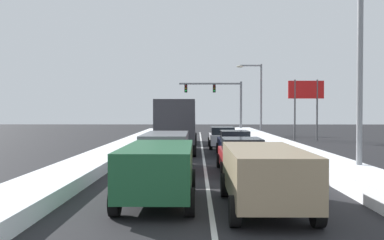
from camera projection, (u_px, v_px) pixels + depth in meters
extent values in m
plane|color=black|center=(204.00, 160.00, 23.00)|extent=(120.00, 120.00, 0.00)
cube|color=silver|center=(203.00, 152.00, 27.55)|extent=(0.14, 50.02, 0.01)
cube|color=white|center=(283.00, 147.00, 27.48)|extent=(1.84, 50.02, 0.62)
cube|color=white|center=(122.00, 148.00, 27.60)|extent=(2.08, 50.02, 0.49)
cube|color=#937F60|center=(264.00, 172.00, 11.34)|extent=(1.95, 4.90, 1.25)
cube|color=black|center=(283.00, 175.00, 8.92)|extent=(1.56, 0.06, 0.55)
cube|color=red|center=(246.00, 192.00, 8.95)|extent=(0.20, 0.08, 0.28)
cube|color=red|center=(319.00, 193.00, 8.93)|extent=(0.20, 0.08, 0.28)
cylinder|color=black|center=(225.00, 185.00, 13.06)|extent=(0.25, 0.74, 0.74)
cylinder|color=black|center=(286.00, 185.00, 13.04)|extent=(0.25, 0.74, 0.74)
cylinder|color=black|center=(235.00, 211.00, 9.66)|extent=(0.25, 0.74, 0.74)
cylinder|color=black|center=(318.00, 211.00, 9.64)|extent=(0.25, 0.74, 0.74)
cube|color=maroon|center=(241.00, 158.00, 18.22)|extent=(1.82, 4.50, 0.70)
cube|color=black|center=(242.00, 145.00, 18.06)|extent=(1.64, 2.20, 0.55)
cube|color=red|center=(229.00, 161.00, 16.03)|extent=(0.24, 0.08, 0.14)
cube|color=red|center=(266.00, 161.00, 16.01)|extent=(0.24, 0.08, 0.14)
cylinder|color=black|center=(219.00, 161.00, 19.79)|extent=(0.22, 0.66, 0.66)
cylinder|color=black|center=(257.00, 161.00, 19.77)|extent=(0.22, 0.66, 0.66)
cylinder|color=black|center=(223.00, 170.00, 16.69)|extent=(0.22, 0.66, 0.66)
cylinder|color=black|center=(268.00, 170.00, 16.67)|extent=(0.22, 0.66, 0.66)
cube|color=navy|center=(234.00, 145.00, 25.11)|extent=(1.82, 4.50, 0.70)
cube|color=black|center=(234.00, 135.00, 24.95)|extent=(1.64, 2.20, 0.55)
cube|color=red|center=(225.00, 146.00, 22.92)|extent=(0.24, 0.08, 0.14)
cube|color=red|center=(250.00, 146.00, 22.90)|extent=(0.24, 0.08, 0.14)
cylinder|color=black|center=(218.00, 148.00, 26.68)|extent=(0.22, 0.66, 0.66)
cylinder|color=black|center=(246.00, 148.00, 26.66)|extent=(0.22, 0.66, 0.66)
cylinder|color=black|center=(221.00, 153.00, 23.58)|extent=(0.22, 0.66, 0.66)
cylinder|color=black|center=(252.00, 153.00, 23.56)|extent=(0.22, 0.66, 0.66)
cube|color=silver|center=(222.00, 139.00, 30.68)|extent=(1.82, 4.50, 0.70)
cube|color=black|center=(222.00, 131.00, 30.52)|extent=(1.64, 2.20, 0.55)
cube|color=red|center=(214.00, 139.00, 28.49)|extent=(0.24, 0.08, 0.14)
cube|color=red|center=(234.00, 139.00, 28.47)|extent=(0.24, 0.08, 0.14)
cylinder|color=black|center=(209.00, 141.00, 32.25)|extent=(0.22, 0.66, 0.66)
cylinder|color=black|center=(233.00, 141.00, 32.23)|extent=(0.22, 0.66, 0.66)
cylinder|color=black|center=(211.00, 145.00, 29.15)|extent=(0.22, 0.66, 0.66)
cylinder|color=black|center=(236.00, 145.00, 29.13)|extent=(0.22, 0.66, 0.66)
cube|color=#1E5633|center=(158.00, 167.00, 12.31)|extent=(1.95, 4.90, 1.25)
cube|color=black|center=(149.00, 169.00, 9.89)|extent=(1.56, 0.06, 0.55)
cube|color=red|center=(116.00, 184.00, 9.92)|extent=(0.20, 0.08, 0.28)
cube|color=red|center=(182.00, 185.00, 9.90)|extent=(0.20, 0.08, 0.28)
cylinder|color=black|center=(135.00, 180.00, 14.03)|extent=(0.25, 0.74, 0.74)
cylinder|color=black|center=(192.00, 180.00, 14.01)|extent=(0.25, 0.74, 0.74)
cylinder|color=black|center=(115.00, 202.00, 10.63)|extent=(0.25, 0.74, 0.74)
cylinder|color=black|center=(190.00, 202.00, 10.61)|extent=(0.25, 0.74, 0.74)
cube|color=slate|center=(166.00, 147.00, 19.09)|extent=(1.95, 4.90, 1.25)
cube|color=black|center=(161.00, 145.00, 16.67)|extent=(1.56, 0.06, 0.55)
cube|color=red|center=(142.00, 155.00, 16.70)|extent=(0.20, 0.08, 0.28)
cube|color=red|center=(181.00, 155.00, 16.68)|extent=(0.20, 0.08, 0.28)
cylinder|color=black|center=(149.00, 157.00, 20.81)|extent=(0.25, 0.74, 0.74)
cylinder|color=black|center=(188.00, 158.00, 20.79)|extent=(0.25, 0.74, 0.74)
cylinder|color=black|center=(140.00, 167.00, 17.41)|extent=(0.25, 0.74, 0.74)
cylinder|color=black|center=(186.00, 167.00, 17.39)|extent=(0.25, 0.74, 0.74)
cube|color=black|center=(179.00, 127.00, 29.62)|extent=(2.35, 2.20, 2.00)
cube|color=#333338|center=(176.00, 121.00, 26.01)|extent=(2.35, 5.00, 2.60)
cylinder|color=black|center=(163.00, 142.00, 29.96)|extent=(0.28, 0.92, 0.92)
cylinder|color=black|center=(194.00, 142.00, 29.93)|extent=(0.28, 0.92, 0.92)
cylinder|color=black|center=(156.00, 149.00, 24.56)|extent=(0.28, 0.92, 0.92)
cylinder|color=black|center=(194.00, 149.00, 24.54)|extent=(0.28, 0.92, 0.92)
cube|color=#38383D|center=(184.00, 130.00, 35.39)|extent=(1.95, 4.90, 1.25)
cube|color=black|center=(183.00, 128.00, 32.97)|extent=(1.56, 0.06, 0.55)
cube|color=red|center=(173.00, 133.00, 33.00)|extent=(0.20, 0.08, 0.28)
cube|color=red|center=(193.00, 133.00, 32.98)|extent=(0.20, 0.08, 0.28)
cylinder|color=black|center=(174.00, 137.00, 37.11)|extent=(0.25, 0.74, 0.74)
cylinder|color=black|center=(195.00, 137.00, 37.09)|extent=(0.25, 0.74, 0.74)
cylinder|color=black|center=(171.00, 140.00, 33.71)|extent=(0.25, 0.74, 0.74)
cylinder|color=black|center=(195.00, 140.00, 33.69)|extent=(0.25, 0.74, 0.74)
cylinder|color=slate|center=(241.00, 107.00, 50.15)|extent=(0.28, 0.28, 6.20)
cube|color=slate|center=(210.00, 84.00, 50.13)|extent=(7.40, 0.20, 0.20)
cube|color=black|center=(214.00, 88.00, 50.14)|extent=(0.34, 0.34, 0.95)
sphere|color=#4C0A0A|center=(214.00, 86.00, 49.95)|extent=(0.22, 0.22, 0.22)
sphere|color=#593F0C|center=(214.00, 88.00, 49.95)|extent=(0.22, 0.22, 0.22)
sphere|color=green|center=(214.00, 91.00, 49.96)|extent=(0.22, 0.22, 0.22)
cube|color=black|center=(186.00, 88.00, 50.18)|extent=(0.34, 0.34, 0.95)
sphere|color=#4C0A0A|center=(186.00, 86.00, 49.99)|extent=(0.22, 0.22, 0.22)
sphere|color=#593F0C|center=(186.00, 88.00, 49.99)|extent=(0.22, 0.22, 0.22)
sphere|color=green|center=(186.00, 91.00, 50.00)|extent=(0.22, 0.22, 0.22)
cylinder|color=gray|center=(360.00, 63.00, 16.01)|extent=(0.22, 0.22, 9.02)
cylinder|color=gray|center=(261.00, 100.00, 43.30)|extent=(0.22, 0.22, 7.53)
cube|color=gray|center=(250.00, 66.00, 43.24)|extent=(2.20, 0.14, 0.14)
ellipsoid|color=#EAE5C6|center=(240.00, 67.00, 43.25)|extent=(0.70, 0.36, 0.24)
cylinder|color=#59595B|center=(295.00, 110.00, 37.64)|extent=(0.16, 0.16, 5.50)
cylinder|color=#59595B|center=(317.00, 110.00, 37.61)|extent=(0.16, 0.16, 5.50)
cube|color=red|center=(306.00, 90.00, 37.58)|extent=(3.20, 0.12, 1.60)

